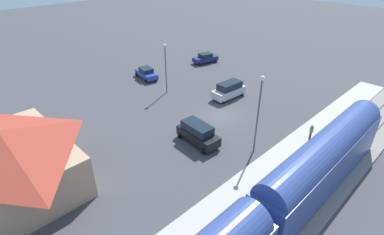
{
  "coord_description": "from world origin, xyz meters",
  "views": [
    {
      "loc": [
        -20.32,
        24.98,
        17.81
      ],
      "look_at": [
        0.86,
        4.09,
        1.0
      ],
      "focal_mm": 27.85,
      "sensor_mm": 36.0,
      "label": 1
    }
  ],
  "objects": [
    {
      "name": "light_pole_lot_center",
      "position": [
        9.87,
        0.27,
        4.48
      ],
      "size": [
        0.44,
        0.44,
        7.02
      ],
      "color": "#515156",
      "rests_on": "ground"
    },
    {
      "name": "ground_plane",
      "position": [
        0.0,
        0.0,
        0.0
      ],
      "size": [
        200.0,
        200.0,
        0.0
      ],
      "primitive_type": "plane",
      "color": "#424247"
    },
    {
      "name": "station_building",
      "position": [
        4.0,
        22.0,
        2.92
      ],
      "size": [
        12.47,
        9.46,
        5.64
      ],
      "color": "tan",
      "rests_on": "ground"
    },
    {
      "name": "railway_track",
      "position": [
        -14.0,
        0.0,
        0.09
      ],
      "size": [
        4.8,
        70.0,
        0.3
      ],
      "color": "gray",
      "rests_on": "ground"
    },
    {
      "name": "suv_black",
      "position": [
        -2.1,
        6.16,
        1.15
      ],
      "size": [
        5.03,
        2.67,
        2.22
      ],
      "color": "black",
      "rests_on": "ground"
    },
    {
      "name": "suv_silver",
      "position": [
        2.6,
        -4.69,
        1.15
      ],
      "size": [
        2.26,
        5.01,
        2.22
      ],
      "color": "silver",
      "rests_on": "ground"
    },
    {
      "name": "sedan_blue",
      "position": [
        16.21,
        -0.93,
        0.88
      ],
      "size": [
        4.75,
        2.84,
        1.74
      ],
      "color": "#283D9E",
      "rests_on": "ground"
    },
    {
      "name": "light_pole_near_platform",
      "position": [
        -7.2,
        3.29,
        5.09
      ],
      "size": [
        0.44,
        0.44,
        8.15
      ],
      "color": "#515156",
      "rests_on": "ground"
    },
    {
      "name": "sedan_navy",
      "position": [
        14.79,
        -13.01,
        0.88
      ],
      "size": [
        2.84,
        4.8,
        1.74
      ],
      "color": "navy",
      "rests_on": "ground"
    },
    {
      "name": "platform",
      "position": [
        -10.0,
        0.0,
        0.15
      ],
      "size": [
        3.2,
        46.0,
        0.3
      ],
      "color": "#B7B2A8",
      "rests_on": "ground"
    },
    {
      "name": "pedestrian_on_platform",
      "position": [
        -10.29,
        -2.45,
        1.28
      ],
      "size": [
        0.36,
        0.36,
        1.71
      ],
      "color": "#23284C",
      "rests_on": "platform"
    }
  ]
}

